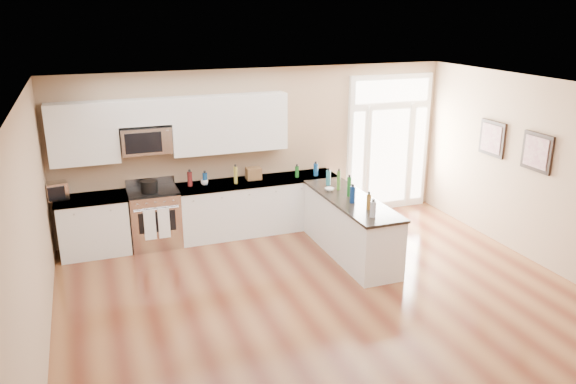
{
  "coord_description": "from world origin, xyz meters",
  "views": [
    {
      "loc": [
        -2.85,
        -5.15,
        3.74
      ],
      "look_at": [
        -0.21,
        2.0,
        1.24
      ],
      "focal_mm": 35.0,
      "sensor_mm": 36.0,
      "label": 1
    }
  ],
  "objects": [
    {
      "name": "upper_cabinet_right",
      "position": [
        -0.57,
        3.83,
        1.93
      ],
      "size": [
        1.94,
        0.33,
        0.95
      ],
      "primitive_type": "cube",
      "color": "silver",
      "rests_on": "room_shell"
    },
    {
      "name": "back_cabinet_right",
      "position": [
        -0.16,
        3.69,
        0.44
      ],
      "size": [
        2.85,
        0.66,
        0.94
      ],
      "color": "silver",
      "rests_on": "ground"
    },
    {
      "name": "cup_counter",
      "position": [
        -1.06,
        3.71,
        0.99
      ],
      "size": [
        0.14,
        0.14,
        0.09
      ],
      "primitive_type": "imported",
      "rotation": [
        0.0,
        0.0,
        0.18
      ],
      "color": "white",
      "rests_on": "back_cabinet_right"
    },
    {
      "name": "bowl_left",
      "position": [
        -3.35,
        3.77,
        0.96
      ],
      "size": [
        0.23,
        0.23,
        0.05
      ],
      "primitive_type": "imported",
      "rotation": [
        0.0,
        0.0,
        -0.25
      ],
      "color": "white",
      "rests_on": "back_cabinet_left"
    },
    {
      "name": "cardboard_box",
      "position": [
        -0.2,
        3.75,
        1.04
      ],
      "size": [
        0.25,
        0.19,
        0.21
      ],
      "primitive_type": "cube",
      "rotation": [
        0.0,
        0.0,
        -0.02
      ],
      "color": "brown",
      "rests_on": "back_cabinet_right"
    },
    {
      "name": "peninsula_cabinet",
      "position": [
        0.93,
        2.24,
        0.43
      ],
      "size": [
        0.69,
        2.32,
        0.94
      ],
      "color": "silver",
      "rests_on": "ground"
    },
    {
      "name": "upper_cabinet_short",
      "position": [
        -1.95,
        3.83,
        2.2
      ],
      "size": [
        0.82,
        0.33,
        0.4
      ],
      "primitive_type": "cube",
      "color": "silver",
      "rests_on": "room_shell"
    },
    {
      "name": "toaster_oven",
      "position": [
        -3.35,
        3.77,
        1.08
      ],
      "size": [
        0.36,
        0.3,
        0.27
      ],
      "primitive_type": "cube",
      "rotation": [
        0.0,
        0.0,
        0.19
      ],
      "color": "silver",
      "rests_on": "back_cabinet_left"
    },
    {
      "name": "wall_art_far",
      "position": [
        3.47,
        1.2,
        1.7
      ],
      "size": [
        0.05,
        0.58,
        0.58
      ],
      "color": "black",
      "rests_on": "room_shell"
    },
    {
      "name": "counter_bottles",
      "position": [
        0.36,
        2.84,
        1.06
      ],
      "size": [
        2.31,
        2.42,
        0.32
      ],
      "color": "#19591E",
      "rests_on": "back_cabinet_right"
    },
    {
      "name": "wall_art_near",
      "position": [
        3.47,
        2.2,
        1.7
      ],
      "size": [
        0.05,
        0.58,
        0.58
      ],
      "color": "black",
      "rests_on": "room_shell"
    },
    {
      "name": "stockpot",
      "position": [
        -1.98,
        3.6,
        1.05
      ],
      "size": [
        0.3,
        0.3,
        0.21
      ],
      "primitive_type": "cylinder",
      "rotation": [
        0.0,
        0.0,
        -0.11
      ],
      "color": "black",
      "rests_on": "kitchen_range"
    },
    {
      "name": "kitchen_range",
      "position": [
        -1.92,
        3.69,
        0.48
      ],
      "size": [
        0.8,
        0.7,
        1.08
      ],
      "color": "silver",
      "rests_on": "ground"
    },
    {
      "name": "back_cabinet_left",
      "position": [
        -2.87,
        3.69,
        0.44
      ],
      "size": [
        1.1,
        0.66,
        0.94
      ],
      "color": "silver",
      "rests_on": "ground"
    },
    {
      "name": "bowl_peninsula",
      "position": [
        0.76,
        2.7,
        0.96
      ],
      "size": [
        0.16,
        0.16,
        0.05
      ],
      "primitive_type": "imported",
      "rotation": [
        0.0,
        0.0,
        -0.03
      ],
      "color": "white",
      "rests_on": "peninsula_cabinet"
    },
    {
      "name": "microwave",
      "position": [
        -1.95,
        3.8,
        1.76
      ],
      "size": [
        0.78,
        0.41,
        0.42
      ],
      "color": "silver",
      "rests_on": "room_shell"
    },
    {
      "name": "room_shell",
      "position": [
        0.0,
        0.0,
        1.71
      ],
      "size": [
        8.0,
        8.0,
        8.0
      ],
      "color": "tan",
      "rests_on": "ground"
    },
    {
      "name": "entry_door",
      "position": [
        2.55,
        3.95,
        1.3
      ],
      "size": [
        1.7,
        0.1,
        2.6
      ],
      "color": "white",
      "rests_on": "ground"
    },
    {
      "name": "upper_cabinet_left",
      "position": [
        -2.88,
        3.83,
        1.93
      ],
      "size": [
        1.04,
        0.33,
        0.95
      ],
      "primitive_type": "cube",
      "color": "silver",
      "rests_on": "room_shell"
    },
    {
      "name": "ground",
      "position": [
        0.0,
        0.0,
        0.0
      ],
      "size": [
        8.0,
        8.0,
        0.0
      ],
      "primitive_type": "plane",
      "color": "#592819"
    }
  ]
}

